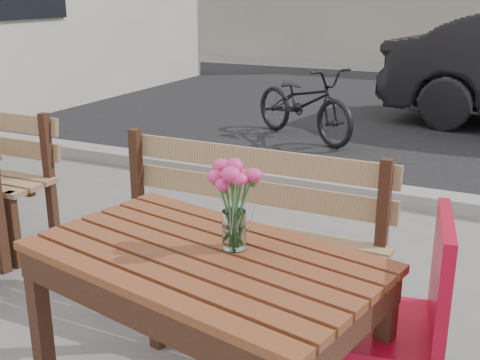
% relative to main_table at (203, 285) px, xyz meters
% --- Properties ---
extents(street, '(30.00, 8.12, 0.12)m').
position_rel_main_table_xyz_m(street, '(-0.09, 5.11, -0.62)').
color(street, black).
rests_on(street, ground).
extents(main_table, '(1.39, 0.98, 0.78)m').
position_rel_main_table_xyz_m(main_table, '(0.00, 0.00, 0.00)').
color(main_table, brown).
rests_on(main_table, ground).
extents(main_bench, '(1.54, 0.46, 0.96)m').
position_rel_main_table_xyz_m(main_bench, '(-0.27, 0.89, -0.07)').
color(main_bench, '#856045').
rests_on(main_bench, ground).
extents(red_chair, '(0.53, 0.53, 0.93)m').
position_rel_main_table_xyz_m(red_chair, '(0.67, 0.30, -0.11)').
color(red_chair, '#B30925').
rests_on(red_chair, ground).
extents(main_vase, '(0.19, 0.19, 0.34)m').
position_rel_main_table_xyz_m(main_vase, '(0.08, 0.08, 0.34)').
color(main_vase, white).
rests_on(main_vase, main_table).
extents(bicycle, '(1.69, 1.30, 0.85)m').
position_rel_main_table_xyz_m(bicycle, '(-1.34, 4.81, -0.22)').
color(bicycle, black).
rests_on(bicycle, ground).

